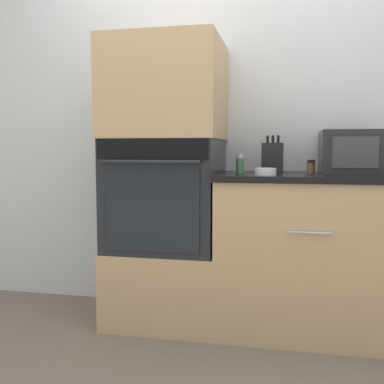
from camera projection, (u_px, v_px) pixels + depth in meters
The scene contains 11 objects.
ground_plane at pixel (212, 344), 2.47m from camera, with size 12.00×12.00×0.00m, color #6B6056.
wall_back at pixel (228, 122), 2.97m from camera, with size 8.00×0.05×2.50m.
oven_cabinet_base at pixel (166, 283), 2.81m from camera, with size 0.68×0.60×0.46m.
wall_oven at pixel (166, 194), 2.75m from camera, with size 0.66×0.64×0.67m.
oven_cabinet_upper at pixel (165, 91), 2.70m from camera, with size 0.68×0.60×0.58m.
counter_unit at pixel (307, 253), 2.61m from camera, with size 1.04×0.63×0.93m.
microwave at pixel (355, 152), 2.59m from camera, with size 0.39×0.37×0.25m.
knife_block at pixel (273, 158), 2.71m from camera, with size 0.13×0.16×0.22m.
bowl at pixel (265, 172), 2.45m from camera, with size 0.12×0.12×0.04m.
condiment_jar_near at pixel (240, 164), 2.62m from camera, with size 0.04×0.04×0.11m.
condiment_jar_mid at pixel (311, 167), 2.64m from camera, with size 0.05×0.05×0.08m.
Camera 1 is at (0.39, -2.35, 1.07)m, focal length 42.00 mm.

